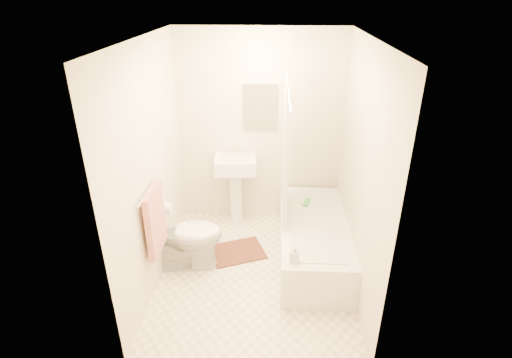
# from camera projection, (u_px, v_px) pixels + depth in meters

# --- Properties ---
(floor) EXTENTS (2.40, 2.40, 0.00)m
(floor) POSITION_uv_depth(u_px,v_px,m) (255.00, 272.00, 4.31)
(floor) COLOR beige
(floor) RESTS_ON ground
(ceiling) EXTENTS (2.40, 2.40, 0.00)m
(ceiling) POSITION_uv_depth(u_px,v_px,m) (254.00, 39.00, 3.26)
(ceiling) COLOR white
(ceiling) RESTS_ON ground
(wall_back) EXTENTS (2.00, 0.02, 2.40)m
(wall_back) POSITION_uv_depth(u_px,v_px,m) (260.00, 130.00, 4.86)
(wall_back) COLOR beige
(wall_back) RESTS_ON ground
(wall_left) EXTENTS (0.02, 2.40, 2.40)m
(wall_left) POSITION_uv_depth(u_px,v_px,m) (151.00, 169.00, 3.83)
(wall_left) COLOR beige
(wall_left) RESTS_ON ground
(wall_right) EXTENTS (0.02, 2.40, 2.40)m
(wall_right) POSITION_uv_depth(u_px,v_px,m) (361.00, 174.00, 3.74)
(wall_right) COLOR beige
(wall_right) RESTS_ON ground
(mirror) EXTENTS (0.40, 0.03, 0.55)m
(mirror) POSITION_uv_depth(u_px,v_px,m) (260.00, 107.00, 4.71)
(mirror) COLOR white
(mirror) RESTS_ON wall_back
(curtain_rod) EXTENTS (0.03, 1.70, 0.03)m
(curtain_rod) POSITION_uv_depth(u_px,v_px,m) (289.00, 85.00, 3.51)
(curtain_rod) COLOR silver
(curtain_rod) RESTS_ON wall_back
(shower_curtain) EXTENTS (0.04, 0.80, 1.55)m
(shower_curtain) POSITION_uv_depth(u_px,v_px,m) (286.00, 151.00, 4.21)
(shower_curtain) COLOR silver
(shower_curtain) RESTS_ON curtain_rod
(towel_bar) EXTENTS (0.02, 0.60, 0.02)m
(towel_bar) POSITION_uv_depth(u_px,v_px,m) (148.00, 191.00, 3.65)
(towel_bar) COLOR silver
(towel_bar) RESTS_ON wall_left
(towel) EXTENTS (0.06, 0.45, 0.66)m
(towel) POSITION_uv_depth(u_px,v_px,m) (156.00, 220.00, 3.79)
(towel) COLOR #CC7266
(towel) RESTS_ON towel_bar
(toilet_paper) EXTENTS (0.11, 0.12, 0.12)m
(toilet_paper) POSITION_uv_depth(u_px,v_px,m) (166.00, 208.00, 4.16)
(toilet_paper) COLOR white
(toilet_paper) RESTS_ON wall_left
(toilet) EXTENTS (0.83, 0.53, 0.77)m
(toilet) POSITION_uv_depth(u_px,v_px,m) (185.00, 235.00, 4.27)
(toilet) COLOR white
(toilet) RESTS_ON floor
(sink) EXTENTS (0.54, 0.45, 0.98)m
(sink) POSITION_uv_depth(u_px,v_px,m) (236.00, 187.00, 5.06)
(sink) COLOR white
(sink) RESTS_ON floor
(bathtub) EXTENTS (0.73, 1.66, 0.47)m
(bathtub) POSITION_uv_depth(u_px,v_px,m) (313.00, 240.00, 4.45)
(bathtub) COLOR white
(bathtub) RESTS_ON floor
(bath_mat) EXTENTS (0.72, 0.63, 0.02)m
(bath_mat) POSITION_uv_depth(u_px,v_px,m) (237.00, 252.00, 4.62)
(bath_mat) COLOR #4E2E1F
(bath_mat) RESTS_ON floor
(soap_bottle) EXTENTS (0.10, 0.10, 0.18)m
(soap_bottle) POSITION_uv_depth(u_px,v_px,m) (294.00, 254.00, 3.69)
(soap_bottle) COLOR white
(soap_bottle) RESTS_ON bathtub
(scrub_brush) EXTENTS (0.11, 0.19, 0.04)m
(scrub_brush) POSITION_uv_depth(u_px,v_px,m) (307.00, 202.00, 4.70)
(scrub_brush) COLOR green
(scrub_brush) RESTS_ON bathtub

